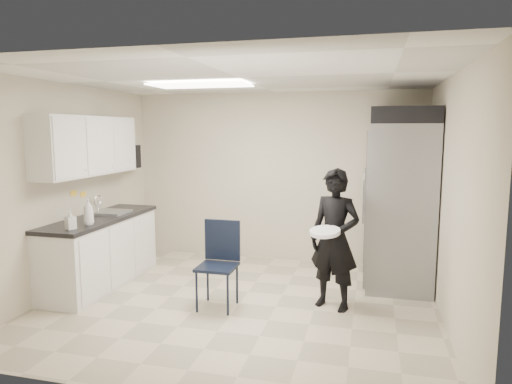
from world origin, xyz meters
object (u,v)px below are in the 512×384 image
(commercial_fridge, at_px, (399,205))
(folding_chair, at_px, (217,267))
(man_tuxedo, at_px, (335,239))
(lower_counter, at_px, (101,252))

(commercial_fridge, height_order, folding_chair, commercial_fridge)
(man_tuxedo, bearing_deg, lower_counter, -160.40)
(lower_counter, height_order, folding_chair, folding_chair)
(folding_chair, bearing_deg, lower_counter, 167.09)
(lower_counter, relative_size, commercial_fridge, 0.90)
(commercial_fridge, distance_m, man_tuxedo, 1.37)
(commercial_fridge, bearing_deg, lower_counter, -164.12)
(lower_counter, distance_m, commercial_fridge, 3.98)
(lower_counter, relative_size, man_tuxedo, 1.19)
(lower_counter, distance_m, man_tuxedo, 3.05)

